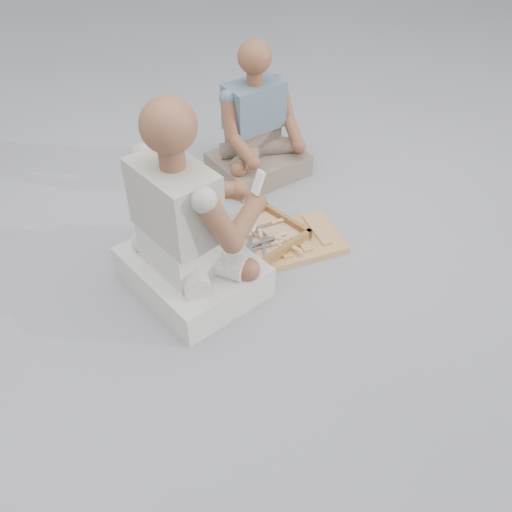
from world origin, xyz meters
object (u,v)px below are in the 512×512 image
tool_tray (259,239)px  craftsman (187,230)px  companion (257,133)px  carved_panel (289,242)px

tool_tray → craftsman: size_ratio=0.53×
tool_tray → craftsman: craftsman is taller
tool_tray → companion: 0.76m
carved_panel → tool_tray: 0.17m
craftsman → tool_tray: bearing=90.5°
carved_panel → tool_tray: size_ratio=1.02×
tool_tray → carved_panel: bearing=-20.7°
carved_panel → tool_tray: bearing=159.3°
carved_panel → companion: (0.16, 0.71, 0.26)m
carved_panel → craftsman: size_ratio=0.54×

